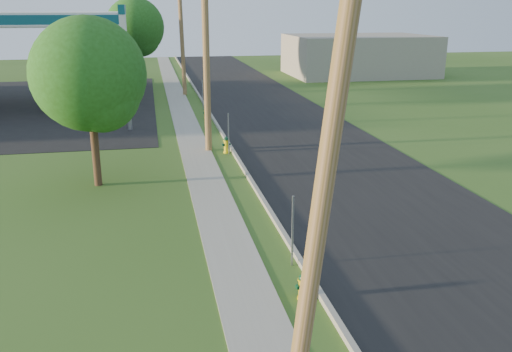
{
  "coord_description": "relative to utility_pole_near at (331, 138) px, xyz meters",
  "views": [
    {
      "loc": [
        -3.27,
        -8.7,
        6.71
      ],
      "look_at": [
        0.0,
        8.0,
        1.4
      ],
      "focal_mm": 38.0,
      "sensor_mm": 36.0,
      "label": 1
    }
  ],
  "objects": [
    {
      "name": "fuel_pump_ne",
      "position": [
        -8.9,
        31.0,
        -4.08
      ],
      "size": [
        1.2,
        3.2,
        1.9
      ],
      "color": "gray",
      "rests_on": "ground"
    },
    {
      "name": "sign_post_near",
      "position": [
        0.85,
        5.2,
        -3.8
      ],
      "size": [
        0.05,
        0.04,
        2.0
      ],
      "primitive_type": "cube",
      "color": "gray",
      "rests_on": "ground"
    },
    {
      "name": "utility_pole_mid",
      "position": [
        -0.0,
        18.0,
        0.15
      ],
      "size": [
        1.4,
        0.32,
        9.8
      ],
      "color": "brown",
      "rests_on": "ground"
    },
    {
      "name": "price_pylon",
      "position": [
        -3.9,
        23.5,
        0.63
      ],
      "size": [
        0.34,
        2.04,
        6.85
      ],
      "color": "gray",
      "rests_on": "ground"
    },
    {
      "name": "sidewalk",
      "position": [
        -0.65,
        11.0,
        -4.79
      ],
      "size": [
        1.5,
        120.0,
        0.03
      ],
      "primitive_type": "cube",
      "color": "gray",
      "rests_on": "ground"
    },
    {
      "name": "hydrant_mid",
      "position": [
        0.79,
        17.33,
        -4.4
      ],
      "size": [
        0.43,
        0.38,
        0.83
      ],
      "color": "yellow",
      "rests_on": "ground"
    },
    {
      "name": "distant_building",
      "position": [
        18.6,
        46.0,
        -2.8
      ],
      "size": [
        14.0,
        10.0,
        4.0
      ],
      "primitive_type": "cube",
      "color": "gray",
      "rests_on": "ground"
    },
    {
      "name": "sign_post_mid",
      "position": [
        0.85,
        17.0,
        -3.8
      ],
      "size": [
        0.05,
        0.04,
        2.0
      ],
      "primitive_type": "cube",
      "color": "gray",
      "rests_on": "ground"
    },
    {
      "name": "fuel_pump_se",
      "position": [
        -8.9,
        35.0,
        -4.08
      ],
      "size": [
        1.2,
        3.2,
        1.9
      ],
      "color": "gray",
      "rests_on": "ground"
    },
    {
      "name": "utility_pole_near",
      "position": [
        0.0,
        0.0,
        0.0
      ],
      "size": [
        1.4,
        0.32,
        9.48
      ],
      "color": "brown",
      "rests_on": "ground"
    },
    {
      "name": "utility_pole_far",
      "position": [
        -0.0,
        36.0,
        0.0
      ],
      "size": [
        1.4,
        0.32,
        9.5
      ],
      "color": "brown",
      "rests_on": "ground"
    },
    {
      "name": "hydrant_near",
      "position": [
        0.65,
        3.43,
        -4.47
      ],
      "size": [
        0.36,
        0.32,
        0.69
      ],
      "color": "#E2B308",
      "rests_on": "ground"
    },
    {
      "name": "car_silver",
      "position": [
        -7.94,
        34.1,
        -4.1
      ],
      "size": [
        4.46,
        3.11,
        1.41
      ],
      "primitive_type": "imported",
      "rotation": [
        0.0,
        0.0,
        1.18
      ],
      "color": "#B0B3B8",
      "rests_on": "ground"
    },
    {
      "name": "sign_post_far",
      "position": [
        0.85,
        29.2,
        -3.8
      ],
      "size": [
        0.05,
        0.04,
        2.0
      ],
      "primitive_type": "cube",
      "color": "gray",
      "rests_on": "ground"
    },
    {
      "name": "tree_lot",
      "position": [
        -3.54,
        41.69,
        0.09
      ],
      "size": [
        5.01,
        5.01,
        7.6
      ],
      "color": "#3B281B",
      "rests_on": "ground"
    },
    {
      "name": "road",
      "position": [
        5.1,
        11.0,
        -4.79
      ],
      "size": [
        8.0,
        120.0,
        0.02
      ],
      "primitive_type": "cube",
      "color": "black",
      "rests_on": "ground"
    },
    {
      "name": "tree_verge",
      "position": [
        -4.78,
        13.35,
        -0.64
      ],
      "size": [
        4.27,
        4.27,
        6.47
      ],
      "color": "#3B281B",
      "rests_on": "ground"
    },
    {
      "name": "curb",
      "position": [
        1.1,
        11.0,
        -4.73
      ],
      "size": [
        0.15,
        120.0,
        0.15
      ],
      "primitive_type": "cube",
      "color": "gray",
      "rests_on": "ground"
    },
    {
      "name": "hydrant_far",
      "position": [
        0.71,
        26.05,
        -4.47
      ],
      "size": [
        0.35,
        0.31,
        0.67
      ],
      "color": "yellow",
      "rests_on": "ground"
    }
  ]
}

